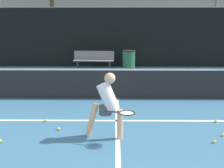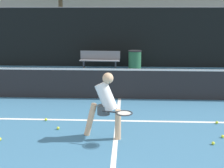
% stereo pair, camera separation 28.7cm
% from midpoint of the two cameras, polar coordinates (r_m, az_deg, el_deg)
% --- Properties ---
extents(court_service_line, '(8.25, 0.10, 0.01)m').
position_cam_midpoint_polar(court_service_line, '(7.77, 2.07, -6.72)').
color(court_service_line, white).
rests_on(court_service_line, ground).
extents(court_center_mark, '(0.10, 4.83, 0.01)m').
position_cam_midpoint_polar(court_center_mark, '(7.39, 2.02, -7.77)').
color(court_center_mark, white).
rests_on(court_center_mark, ground).
extents(net, '(11.09, 0.09, 1.07)m').
position_cam_midpoint_polar(net, '(9.56, 2.27, 0.26)').
color(net, slate).
rests_on(net, ground).
extents(fence_back, '(24.00, 0.06, 2.84)m').
position_cam_midpoint_polar(fence_back, '(15.15, 2.54, 8.50)').
color(fence_back, black).
rests_on(fence_back, ground).
extents(player_practicing, '(1.10, 0.72, 1.42)m').
position_cam_midpoint_polar(player_practicing, '(6.52, 0.12, -3.45)').
color(player_practicing, '#DBAD84').
rests_on(player_practicing, ground).
extents(tennis_ball_scattered_0, '(0.07, 0.07, 0.07)m').
position_cam_midpoint_polar(tennis_ball_scattered_0, '(7.89, -10.96, -6.39)').
color(tennis_ball_scattered_0, '#D1E033').
rests_on(tennis_ball_scattered_0, ground).
extents(tennis_ball_scattered_1, '(0.07, 0.07, 0.07)m').
position_cam_midpoint_polar(tennis_ball_scattered_1, '(6.98, -18.70, -9.53)').
color(tennis_ball_scattered_1, '#D1E033').
rests_on(tennis_ball_scattered_1, ground).
extents(tennis_ball_scattered_5, '(0.07, 0.07, 0.07)m').
position_cam_midpoint_polar(tennis_ball_scattered_5, '(7.21, 20.67, -8.96)').
color(tennis_ball_scattered_5, '#D1E033').
rests_on(tennis_ball_scattered_5, ground).
extents(tennis_ball_scattered_6, '(0.07, 0.07, 0.07)m').
position_cam_midpoint_polar(tennis_ball_scattered_6, '(7.29, -8.71, -7.98)').
color(tennis_ball_scattered_6, '#D1E033').
rests_on(tennis_ball_scattered_6, ground).
extents(tennis_ball_scattered_7, '(0.07, 0.07, 0.07)m').
position_cam_midpoint_polar(tennis_ball_scattered_7, '(8.01, 19.61, -6.64)').
color(tennis_ball_scattered_7, '#D1E033').
rests_on(tennis_ball_scattered_7, ground).
extents(tennis_ball_scattered_11, '(0.07, 0.07, 0.07)m').
position_cam_midpoint_polar(tennis_ball_scattered_11, '(6.80, 19.19, -10.19)').
color(tennis_ball_scattered_11, '#D1E033').
rests_on(tennis_ball_scattered_11, ground).
extents(courtside_bench, '(1.86, 0.48, 0.86)m').
position_cam_midpoint_polar(courtside_bench, '(14.42, -1.66, 4.51)').
color(courtside_bench, slate).
rests_on(courtside_bench, ground).
extents(trash_bin, '(0.61, 0.61, 0.89)m').
position_cam_midpoint_polar(trash_bin, '(14.47, 4.76, 4.38)').
color(trash_bin, '#28603D').
rests_on(trash_bin, ground).
extents(parked_car, '(1.62, 4.37, 1.43)m').
position_cam_midpoint_polar(parked_car, '(18.93, 14.09, 6.57)').
color(parked_car, maroon).
rests_on(parked_car, ground).
extents(building_far, '(36.00, 2.40, 5.37)m').
position_cam_midpoint_polar(building_far, '(28.72, 2.74, 13.22)').
color(building_far, gray).
rests_on(building_far, ground).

